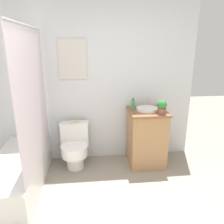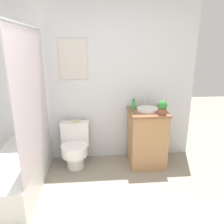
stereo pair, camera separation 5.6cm
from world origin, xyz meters
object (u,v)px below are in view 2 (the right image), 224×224
object	(u,v)px
sink	(148,109)
soap_bottle	(133,105)
toilet	(75,145)
book_on_tank	(74,121)
potted_plant	(162,107)

from	to	relation	value
sink	soap_bottle	xyz separation A→B (m)	(-0.20, 0.08, 0.05)
toilet	book_on_tank	world-z (taller)	book_on_tank
sink	soap_bottle	size ratio (longest dim) A/B	2.13
potted_plant	soap_bottle	bearing A→B (deg)	142.44
soap_bottle	potted_plant	bearing A→B (deg)	-37.56
toilet	soap_bottle	xyz separation A→B (m)	(0.88, 0.06, 0.60)
potted_plant	sink	bearing A→B (deg)	128.34
toilet	sink	world-z (taller)	sink
potted_plant	book_on_tank	bearing A→B (deg)	165.06
toilet	potted_plant	bearing A→B (deg)	-9.47
soap_bottle	book_on_tank	size ratio (longest dim) A/B	1.13
sink	book_on_tank	size ratio (longest dim) A/B	2.41
toilet	sink	bearing A→B (deg)	-0.60
potted_plant	book_on_tank	size ratio (longest dim) A/B	1.35
toilet	book_on_tank	distance (m)	0.36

